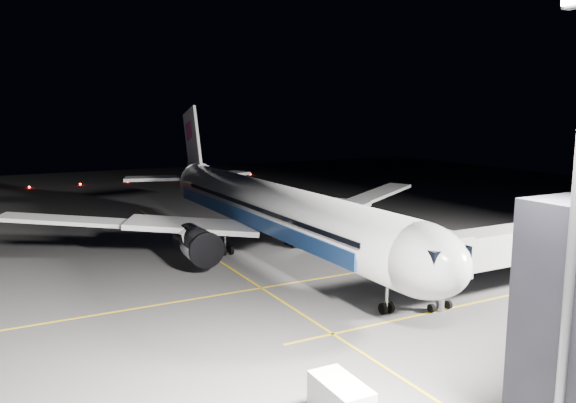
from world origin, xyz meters
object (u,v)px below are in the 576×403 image
(safety_cone_c, at_px, (326,229))
(jet_bridge, at_px, (557,237))
(airliner, at_px, (267,208))
(safety_cone_a, at_px, (274,236))
(safety_cone_b, at_px, (388,253))
(baggage_tug, at_px, (320,235))

(safety_cone_c, bearing_deg, jet_bridge, 11.31)
(airliner, bearing_deg, jet_bridge, 38.04)
(safety_cone_c, bearing_deg, airliner, -60.76)
(jet_bridge, height_order, safety_cone_a, jet_bridge)
(safety_cone_c, bearing_deg, safety_cone_a, -85.83)
(safety_cone_b, xyz_separation_m, safety_cone_c, (-13.84, 0.54, 0.01))
(airliner, bearing_deg, safety_cone_a, 147.06)
(safety_cone_a, bearing_deg, airliner, -32.94)
(jet_bridge, bearing_deg, safety_cone_a, -154.33)
(airliner, relative_size, baggage_tug, 19.51)
(airliner, relative_size, safety_cone_b, 118.11)
(safety_cone_b, relative_size, safety_cone_c, 0.95)
(safety_cone_a, height_order, safety_cone_b, safety_cone_a)
(jet_bridge, bearing_deg, baggage_tug, -157.89)
(safety_cone_a, bearing_deg, safety_cone_b, 29.66)
(safety_cone_a, height_order, safety_cone_c, safety_cone_a)
(jet_bridge, distance_m, safety_cone_a, 32.73)
(safety_cone_a, bearing_deg, baggage_tug, 41.68)
(airliner, distance_m, safety_cone_a, 8.81)
(safety_cone_a, bearing_deg, jet_bridge, 25.67)
(safety_cone_a, xyz_separation_m, safety_cone_c, (-0.59, 8.09, -0.04))
(baggage_tug, relative_size, safety_cone_b, 6.05)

